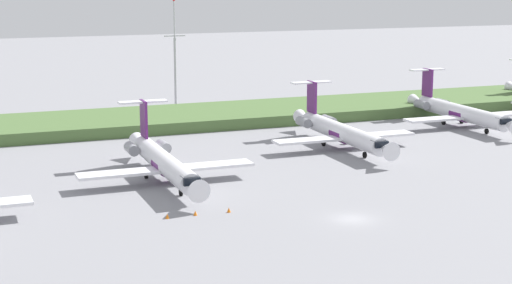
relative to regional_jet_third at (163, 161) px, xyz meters
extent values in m
plane|color=gray|center=(14.85, 5.95, -2.54)|extent=(500.00, 500.00, 0.00)
cube|color=#4C6B38|center=(14.85, 39.26, -1.55)|extent=(320.00, 20.00, 1.97)
cylinder|color=white|center=(0.00, -0.59, -0.09)|extent=(2.70, 24.00, 2.70)
cone|color=white|center=(0.00, -14.09, -0.09)|extent=(2.70, 3.00, 2.70)
cone|color=white|center=(0.00, 13.41, -0.09)|extent=(2.30, 4.00, 2.29)
cube|color=black|center=(0.00, -12.19, 0.39)|extent=(2.02, 1.80, 0.90)
cylinder|color=#591E66|center=(0.00, -0.59, -0.24)|extent=(2.76, 3.60, 2.76)
cube|color=white|center=(-5.91, -1.59, -0.69)|extent=(11.00, 3.20, 0.36)
cube|color=white|center=(5.90, -1.59, -0.69)|extent=(11.00, 3.20, 0.36)
cube|color=#591E66|center=(0.00, 10.41, 3.86)|extent=(0.36, 3.20, 5.20)
cube|color=white|center=(0.00, 10.71, 6.26)|extent=(6.80, 1.80, 0.24)
cylinder|color=gray|center=(-2.25, 8.61, 0.11)|extent=(1.50, 3.40, 1.50)
cylinder|color=gray|center=(2.25, 8.61, 0.11)|extent=(1.50, 3.40, 1.50)
cylinder|color=gray|center=(0.00, -8.03, -1.54)|extent=(0.20, 0.20, 0.65)
cylinder|color=black|center=(0.00, -8.03, -2.09)|extent=(0.30, 0.90, 0.90)
cylinder|color=black|center=(-1.90, 1.81, -2.09)|extent=(0.35, 0.90, 0.90)
cylinder|color=black|center=(1.90, 1.81, -2.09)|extent=(0.35, 0.90, 0.90)
cylinder|color=white|center=(30.74, 9.84, -0.09)|extent=(2.70, 24.00, 2.70)
cone|color=white|center=(30.74, -3.66, -0.09)|extent=(2.70, 3.00, 2.70)
cone|color=white|center=(30.74, 23.84, -0.09)|extent=(2.30, 4.00, 2.29)
cube|color=black|center=(30.74, -1.76, 0.39)|extent=(2.02, 1.80, 0.90)
cylinder|color=#591E66|center=(30.74, 9.84, -0.24)|extent=(2.76, 3.60, 2.76)
cube|color=white|center=(24.84, 8.84, -0.69)|extent=(11.00, 3.20, 0.36)
cube|color=white|center=(36.65, 8.84, -0.69)|extent=(11.00, 3.20, 0.36)
cube|color=#591E66|center=(30.74, 20.84, 3.86)|extent=(0.36, 3.20, 5.20)
cube|color=white|center=(30.74, 21.14, 6.26)|extent=(6.80, 1.80, 0.24)
cylinder|color=gray|center=(28.49, 19.04, 0.11)|extent=(1.50, 3.40, 1.50)
cylinder|color=gray|center=(32.99, 19.04, 0.11)|extent=(1.50, 3.40, 1.50)
cylinder|color=gray|center=(30.74, 2.40, -1.54)|extent=(0.20, 0.20, 0.65)
cylinder|color=black|center=(30.74, 2.40, -2.09)|extent=(0.30, 0.90, 0.90)
cylinder|color=black|center=(28.84, 12.24, -2.09)|extent=(0.35, 0.90, 0.90)
cylinder|color=black|center=(32.64, 12.24, -2.09)|extent=(0.35, 0.90, 0.90)
cylinder|color=white|center=(58.62, 18.69, -0.09)|extent=(2.70, 24.00, 2.70)
cone|color=white|center=(58.62, 5.19, -0.09)|extent=(2.70, 3.00, 2.70)
cone|color=white|center=(58.62, 32.69, -0.09)|extent=(2.30, 4.00, 2.29)
cube|color=black|center=(58.62, 7.09, 0.39)|extent=(2.03, 1.80, 0.90)
cylinder|color=#591E66|center=(58.62, 18.69, -0.24)|extent=(2.76, 3.60, 2.76)
cube|color=white|center=(52.71, 17.69, -0.69)|extent=(11.00, 3.20, 0.36)
cube|color=white|center=(64.52, 17.69, -0.69)|extent=(11.00, 3.20, 0.36)
cube|color=#591E66|center=(58.62, 29.69, 3.86)|extent=(0.36, 3.20, 5.20)
cube|color=white|center=(58.62, 29.99, 6.26)|extent=(6.80, 1.80, 0.24)
cylinder|color=gray|center=(56.37, 27.89, 0.11)|extent=(1.50, 3.40, 1.50)
cylinder|color=gray|center=(60.87, 27.89, 0.11)|extent=(1.50, 3.40, 1.50)
cylinder|color=gray|center=(58.62, 11.25, -1.54)|extent=(0.20, 0.20, 0.65)
cylinder|color=black|center=(58.62, 11.25, -2.09)|extent=(0.30, 0.90, 0.90)
cylinder|color=black|center=(56.72, 21.09, -2.09)|extent=(0.35, 0.90, 0.90)
cylinder|color=black|center=(60.52, 21.09, -2.09)|extent=(0.35, 0.90, 0.90)
cylinder|color=#B2B2B7|center=(18.54, 60.64, 4.27)|extent=(0.50, 0.50, 13.62)
cylinder|color=#B2B2B7|center=(18.54, 60.64, 14.75)|extent=(0.28, 0.28, 7.33)
cube|color=#B2B2B7|center=(18.54, 60.64, 11.48)|extent=(4.40, 0.20, 0.20)
sphere|color=red|center=(18.54, 60.64, 18.66)|extent=(0.50, 0.50, 0.50)
cone|color=orange|center=(-3.99, -16.60, -2.26)|extent=(0.44, 0.44, 0.55)
cone|color=orange|center=(-0.77, -16.54, -2.26)|extent=(0.44, 0.44, 0.55)
cone|color=orange|center=(3.11, -16.74, -2.26)|extent=(0.44, 0.44, 0.55)
camera|label=1|loc=(-25.90, -100.51, 23.75)|focal=57.48mm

